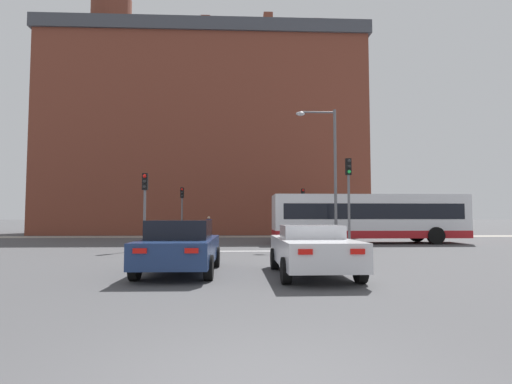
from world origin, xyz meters
TOP-DOWN VIEW (x-y plane):
  - stop_line_strip at (0.00, 15.03)m, footprint 7.38×0.30m
  - far_pavement at (0.00, 28.28)m, footprint 68.20×2.50m
  - brick_civic_building at (-3.60, 36.05)m, footprint 29.94×11.45m
  - car_saloon_left at (-1.88, 7.93)m, footprint 2.11×4.34m
  - car_roadster_right at (1.80, 7.31)m, footprint 2.06×4.33m
  - bus_crossing_lead at (7.60, 20.25)m, footprint 11.47×2.75m
  - traffic_light_far_left at (-4.56, 27.25)m, footprint 0.26×0.31m
  - traffic_light_near_left at (-4.70, 15.65)m, footprint 0.26×0.31m
  - traffic_light_near_right at (5.06, 15.26)m, footprint 0.26×0.31m
  - traffic_light_far_right at (4.92, 28.01)m, footprint 0.26×0.31m
  - street_lamp_junction at (4.74, 18.07)m, footprint 2.25×0.36m
  - pedestrian_waiting at (-2.54, 27.64)m, footprint 0.46×0.38m
  - tree_by_building at (-9.09, 32.66)m, footprint 3.96×3.96m

SIDE VIEW (x-z plane):
  - stop_line_strip at x=0.00m, z-range 0.00..0.01m
  - far_pavement at x=0.00m, z-range 0.00..0.01m
  - car_roadster_right at x=1.80m, z-range 0.02..1.39m
  - car_saloon_left at x=-1.88m, z-range 0.02..1.52m
  - pedestrian_waiting at x=-2.54m, z-range 0.13..1.75m
  - bus_crossing_lead at x=7.60m, z-range 0.10..3.01m
  - traffic_light_near_left at x=-4.70m, z-range 0.66..4.33m
  - traffic_light_far_right at x=4.92m, z-range 0.68..4.51m
  - traffic_light_far_left at x=-4.56m, z-range 0.68..4.51m
  - traffic_light_near_right at x=5.06m, z-range 0.75..5.15m
  - tree_by_building at x=-9.09m, z-range 1.03..7.29m
  - street_lamp_junction at x=4.74m, z-range 0.83..8.37m
  - brick_civic_building at x=-3.60m, z-range -3.73..23.60m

